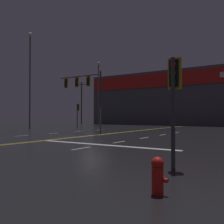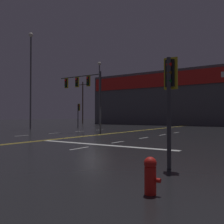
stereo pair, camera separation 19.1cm
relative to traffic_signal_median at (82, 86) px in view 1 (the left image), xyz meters
name	(u,v)px [view 1 (the left image)]	position (x,y,z in m)	size (l,w,h in m)	color
ground_plane	(94,135)	(2.67, -1.70, -4.50)	(200.00, 200.00, 0.00)	black
road_markings	(95,136)	(3.52, -2.67, -4.50)	(13.85, 60.00, 0.01)	gold
traffic_signal_median	(82,86)	(0.00, 0.00, 0.00)	(5.02, 0.36, 5.72)	#38383D
traffic_signal_corner_southeast	(174,87)	(12.75, -10.92, -1.99)	(0.42, 0.36, 3.42)	#38383D
traffic_signal_corner_northwest	(78,110)	(-7.88, 8.48, -2.01)	(0.42, 0.36, 3.39)	#38383D
streetlight_near_left	(30,69)	(-10.71, 2.48, 3.10)	(0.56, 0.56, 12.35)	#59595E
streetlight_far_median	(98,86)	(-10.35, 16.84, 2.47)	(0.56, 0.56, 11.17)	#59595E
fire_hydrant	(158,174)	(13.34, -13.66, -4.10)	(0.35, 0.26, 0.76)	red
building_backdrop	(194,98)	(2.68, 29.93, 0.57)	(40.42, 10.23, 10.11)	#4C4C51
utility_pole_row	(186,96)	(2.70, 24.75, 0.59)	(47.44, 0.26, 10.17)	#4C3828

